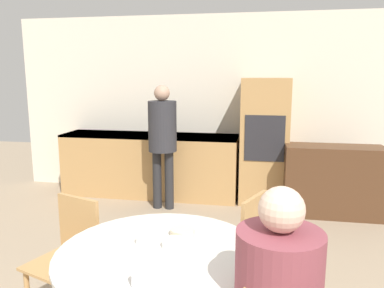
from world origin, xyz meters
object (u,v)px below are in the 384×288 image
at_px(chair_far_left, 70,252).
at_px(bowl_centre, 182,232).
at_px(oven_unit, 264,141).
at_px(cup, 138,278).
at_px(person_standing, 163,134).
at_px(bowl_near, 174,244).
at_px(chair_far_right, 241,242).
at_px(sideboard, 333,181).
at_px(bowl_far, 147,240).
at_px(dining_table, 161,285).

distance_m(chair_far_left, bowl_centre, 0.91).
distance_m(oven_unit, cup, 3.65).
distance_m(person_standing, cup, 3.15).
distance_m(person_standing, bowl_near, 2.75).
bearing_deg(bowl_near, chair_far_right, 62.40).
xyz_separation_m(oven_unit, chair_far_right, (-0.18, -2.48, -0.35)).
xyz_separation_m(sideboard, chair_far_right, (-1.03, -2.09, 0.06)).
relative_size(chair_far_right, bowl_far, 6.66).
height_order(chair_far_left, cup, chair_far_left).
distance_m(oven_unit, dining_table, 3.30).
height_order(oven_unit, chair_far_right, oven_unit).
bearing_deg(chair_far_left, sideboard, 67.83).
distance_m(bowl_centre, bowl_far, 0.24).
bearing_deg(chair_far_right, cup, 2.62).
bearing_deg(bowl_centre, person_standing, 107.47).
height_order(sideboard, chair_far_right, sideboard).
distance_m(chair_far_left, bowl_near, 0.93).
bearing_deg(bowl_centre, chair_far_left, 170.88).
distance_m(chair_far_right, cup, 1.24).
bearing_deg(chair_far_right, sideboard, 177.27).
bearing_deg(chair_far_left, chair_far_right, 37.41).
height_order(person_standing, cup, person_standing).
bearing_deg(bowl_centre, bowl_far, -141.69).
bearing_deg(person_standing, dining_table, -75.50).
relative_size(person_standing, bowl_far, 12.28).
relative_size(dining_table, chair_far_right, 1.36).
bearing_deg(chair_far_left, bowl_centre, 10.81).
xyz_separation_m(dining_table, cup, (-0.01, -0.37, 0.25)).
bearing_deg(chair_far_right, bowl_centre, -10.29).
xyz_separation_m(oven_unit, chair_far_left, (-1.37, -2.86, -0.35)).
height_order(cup, bowl_far, cup).
relative_size(chair_far_right, person_standing, 0.54).
xyz_separation_m(oven_unit, bowl_far, (-0.71, -3.14, -0.08)).
height_order(sideboard, bowl_near, sideboard).
height_order(dining_table, bowl_far, bowl_far).
distance_m(sideboard, chair_far_left, 3.32).
bearing_deg(bowl_far, bowl_centre, 38.31).
xyz_separation_m(oven_unit, bowl_centre, (-0.52, -2.99, -0.08)).
distance_m(person_standing, bowl_centre, 2.59).
bearing_deg(bowl_far, person_standing, 102.73).
distance_m(cup, bowl_near, 0.44).
bearing_deg(dining_table, bowl_centre, 71.95).
bearing_deg(bowl_centre, chair_far_right, 56.17).
bearing_deg(chair_far_left, oven_unit, 84.26).
relative_size(chair_far_left, bowl_far, 6.66).
xyz_separation_m(sideboard, cup, (-1.46, -3.21, 0.36)).
xyz_separation_m(bowl_near, bowl_far, (-0.17, 0.03, -0.00)).
relative_size(chair_far_right, bowl_centre, 5.70).
xyz_separation_m(dining_table, chair_far_right, (0.42, 0.75, -0.05)).
bearing_deg(sideboard, bowl_centre, -117.85).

